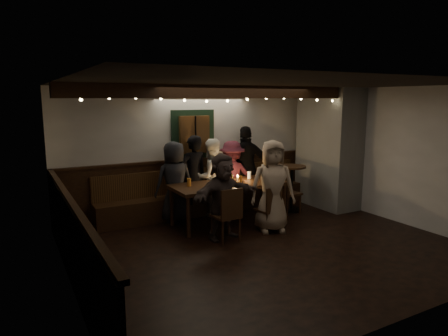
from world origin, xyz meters
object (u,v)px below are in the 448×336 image
person_c (211,177)px  person_e (246,168)px  person_a (174,182)px  dining_table (229,187)px  chair_near_left (229,212)px  chair_near_right (270,206)px  chair_end (285,189)px  person_f (223,196)px  person_d (232,176)px  person_g (272,186)px  person_b (193,177)px  high_top (291,182)px

person_c → person_e: (0.90, 0.08, 0.11)m
person_a → dining_table: bearing=143.0°
chair_near_left → chair_near_right: 0.94m
dining_table → chair_end: 1.32m
person_f → dining_table: bearing=42.0°
chair_near_right → person_d: 1.51m
person_d → person_f: person_d is taller
person_f → chair_near_left: bearing=-103.4°
person_g → person_a: bearing=154.0°
chair_near_right → person_f: 0.97m
chair_near_right → chair_end: chair_end is taller
dining_table → person_c: bearing=93.6°
person_c → person_e: bearing=-177.5°
chair_end → person_b: bearing=157.0°
person_c → person_b: bearing=-3.6°
chair_near_right → person_c: person_c is taller
chair_near_left → person_d: size_ratio=0.61×
chair_near_right → person_g: bearing=15.8°
person_a → person_c: bearing=-177.0°
dining_table → high_top: (1.62, 0.16, -0.11)m
person_c → person_f: person_c is taller
person_c → person_e: 0.91m
chair_near_left → person_b: (0.08, 1.58, 0.31)m
high_top → person_e: size_ratio=0.54×
high_top → person_b: 2.13m
dining_table → person_d: bearing=56.3°
person_g → chair_near_right: bearing=-143.8°
person_b → person_c: (0.39, -0.01, -0.04)m
chair_end → high_top: high_top is taller
chair_end → person_c: person_c is taller
dining_table → person_a: size_ratio=1.40×
person_b → person_f: bearing=78.3°
person_b → person_f: size_ratio=1.12×
chair_near_left → high_top: bearing=26.3°
chair_end → person_c: 1.55m
chair_near_right → person_f: bearing=173.7°
high_top → person_f: size_ratio=0.65×
chair_near_left → chair_end: chair_end is taller
person_a → person_c: person_c is taller
dining_table → person_a: bearing=143.6°
person_b → person_a: bearing=-1.0°
person_b → person_d: bearing=172.3°
high_top → person_f: 2.28m
person_e → person_f: size_ratio=1.21×
person_f → chair_near_right: bearing=-17.5°
person_e → person_f: person_e is taller
person_e → person_g: person_e is taller
chair_end → high_top: 0.38m
chair_near_right → person_b: bearing=120.2°
person_g → person_d: bearing=110.2°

